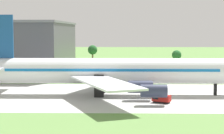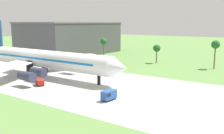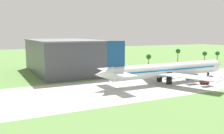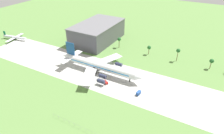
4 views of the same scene
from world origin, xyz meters
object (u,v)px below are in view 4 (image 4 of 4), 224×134
regional_aircraft (15,37)px  baggage_tug (138,93)px  terminal_building (98,32)px  jet_airliner (99,66)px  fuel_truck (106,82)px

regional_aircraft → baggage_tug: regional_aircraft is taller
baggage_tug → terminal_building: size_ratio=0.07×
regional_aircraft → baggage_tug: bearing=-8.6°
jet_airliner → terminal_building: bearing=123.3°
regional_aircraft → terminal_building: (83.33, 42.15, 7.20)m
terminal_building → baggage_tug: bearing=-41.2°
jet_airliner → baggage_tug: (39.93, -11.69, -4.80)m
baggage_tug → fuel_truck: 27.09m
baggage_tug → terminal_building: 100.85m
fuel_truck → jet_airliner: bearing=138.9°
regional_aircraft → fuel_truck: size_ratio=6.27×
jet_airliner → fuel_truck: size_ratio=16.79×
regional_aircraft → terminal_building: size_ratio=0.47×
baggage_tug → regional_aircraft: bearing=171.4°
jet_airliner → regional_aircraft: 119.72m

